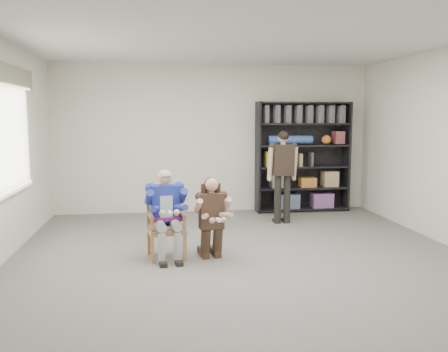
{
  "coord_description": "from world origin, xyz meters",
  "views": [
    {
      "loc": [
        -1.04,
        -5.5,
        1.83
      ],
      "look_at": [
        -0.2,
        0.6,
        1.05
      ],
      "focal_mm": 38.0,
      "sensor_mm": 36.0,
      "label": 1
    }
  ],
  "objects": [
    {
      "name": "room_shell",
      "position": [
        0.0,
        0.0,
        1.4
      ],
      "size": [
        6.0,
        7.0,
        2.8
      ],
      "primitive_type": null,
      "color": "silver",
      "rests_on": "ground"
    },
    {
      "name": "floor",
      "position": [
        0.0,
        0.0,
        0.0
      ],
      "size": [
        6.0,
        7.0,
        0.01
      ],
      "primitive_type": "cube",
      "color": "#65645E",
      "rests_on": "ground"
    },
    {
      "name": "window_left",
      "position": [
        -2.95,
        1.0,
        1.63
      ],
      "size": [
        0.16,
        2.0,
        1.75
      ],
      "primitive_type": null,
      "color": "white",
      "rests_on": "room_shell"
    },
    {
      "name": "armchair",
      "position": [
        -0.96,
        0.52,
        0.45
      ],
      "size": [
        0.58,
        0.57,
        0.89
      ],
      "primitive_type": null,
      "rotation": [
        0.0,
        0.0,
        0.14
      ],
      "color": "#A9733F",
      "rests_on": "floor"
    },
    {
      "name": "seated_man",
      "position": [
        -0.96,
        0.52,
        0.58
      ],
      "size": [
        0.59,
        0.76,
        1.16
      ],
      "primitive_type": null,
      "rotation": [
        0.0,
        0.0,
        0.14
      ],
      "color": "navy",
      "rests_on": "floor"
    },
    {
      "name": "kneeling_woman",
      "position": [
        -0.38,
        0.4,
        0.53
      ],
      "size": [
        0.54,
        0.77,
        1.06
      ],
      "primitive_type": null,
      "rotation": [
        0.0,
        0.0,
        0.14
      ],
      "color": "#352419",
      "rests_on": "floor"
    },
    {
      "name": "bookshelf",
      "position": [
        1.7,
        3.28,
        1.05
      ],
      "size": [
        1.8,
        0.38,
        2.1
      ],
      "primitive_type": null,
      "color": "black",
      "rests_on": "floor"
    },
    {
      "name": "standing_man",
      "position": [
        1.04,
        2.28,
        0.8
      ],
      "size": [
        0.51,
        0.31,
        1.59
      ],
      "primitive_type": null,
      "rotation": [
        0.0,
        0.0,
        0.08
      ],
      "color": "black",
      "rests_on": "floor"
    }
  ]
}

